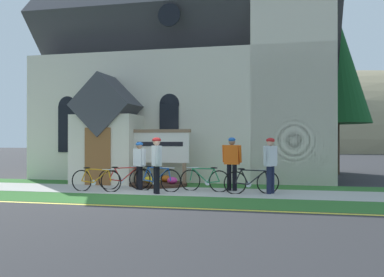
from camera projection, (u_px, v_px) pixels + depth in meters
The scene contains 19 objects.
ground at pixel (172, 183), 16.74m from camera, with size 140.00×140.00×0.00m, color #2B2B2D.
sidewalk_slab at pixel (146, 190), 14.30m from camera, with size 32.00×2.37×0.01m, color #A8A59E.
grass_verge at pixel (120, 199), 12.16m from camera, with size 32.00×2.03×0.01m, color #2D6628.
church_lawn at pixel (163, 184), 16.22m from camera, with size 24.00×1.58×0.01m, color #2D6628.
curb_paint_stripe at pixel (102, 205), 11.02m from camera, with size 28.00×0.16×0.01m, color yellow.
church_building at pixel (203, 70), 20.53m from camera, with size 12.97×10.03×14.11m.
church_sign at pixel (160, 148), 15.95m from camera, with size 2.29×0.12×2.04m.
flower_bed at pixel (159, 183), 15.70m from camera, with size 2.07×2.07×0.34m.
bicycle_silver at pixel (251, 182), 13.38m from camera, with size 1.64×0.65×0.81m.
bicycle_black at pixel (124, 178), 14.58m from camera, with size 1.65×0.55×0.78m.
bicycle_white at pixel (157, 179), 14.07m from camera, with size 1.71×0.39×0.84m.
bicycle_green at pixel (205, 180), 14.03m from camera, with size 1.69×0.32×0.80m.
bicycle_red at pixel (96, 180), 13.97m from camera, with size 1.72×0.08×0.79m.
cyclist_in_red_jersey at pixel (270, 161), 13.38m from camera, with size 0.40×0.64×1.71m.
cyclist_in_green_jersey at pixel (232, 159), 14.18m from camera, with size 0.65×0.40×1.73m.
cyclist_in_yellow_jersey at pixel (139, 162), 14.43m from camera, with size 0.49×0.54×1.58m.
cyclist_in_orange_jersey at pixel (157, 161), 13.36m from camera, with size 0.43×0.69×1.72m.
roadside_conifer at pixel (335, 66), 21.10m from camera, with size 3.38×3.38×8.05m.
distant_hill at pixel (334, 150), 77.03m from camera, with size 93.59×52.67×26.61m, color #847A5B.
Camera 1 is at (4.54, -12.14, 1.63)m, focal length 41.02 mm.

